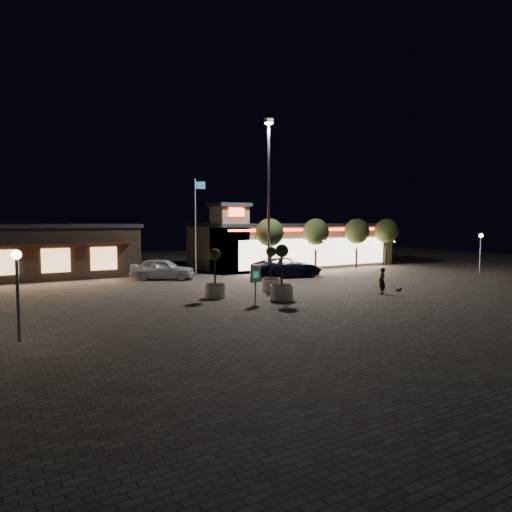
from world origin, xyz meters
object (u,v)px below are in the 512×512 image
planter_left (215,282)px  valet_sign (255,278)px  pickup_truck (287,267)px  white_sedan (163,269)px  pedestrian (382,281)px  planter_mid (282,283)px

planter_left → valet_sign: (1.19, -2.71, 0.50)m
pickup_truck → white_sedan: (-9.28, 3.53, 0.04)m
pedestrian → valet_sign: (-8.24, 1.48, 0.57)m
white_sedan → planter_left: size_ratio=1.67×
valet_sign → planter_mid: bearing=-0.5°
pickup_truck → planter_mid: size_ratio=1.78×
pickup_truck → white_sedan: 9.93m
white_sedan → planter_left: (-0.15, -9.73, 0.07)m
pickup_truck → planter_left: size_ratio=1.96×
planter_left → valet_sign: bearing=-66.3°
pedestrian → white_sedan: bearing=-121.7°
planter_mid → valet_sign: planter_mid is taller
pickup_truck → valet_sign: 12.16m
pickup_truck → valet_sign: valet_sign is taller
pedestrian → planter_left: (-9.43, 4.19, 0.07)m
pedestrian → planter_left: size_ratio=0.57×
white_sedan → planter_left: 9.73m
pickup_truck → planter_left: planter_left is taller
valet_sign → white_sedan: bearing=94.8°
white_sedan → planter_mid: bearing=-136.8°
white_sedan → planter_left: planter_left is taller
planter_left → valet_sign: size_ratio=1.46×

